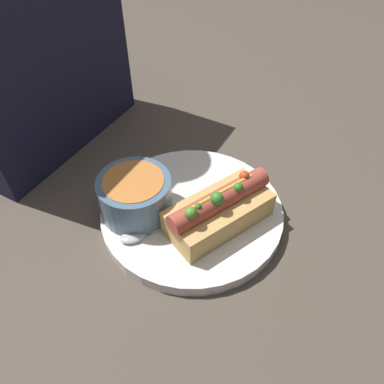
{
  "coord_description": "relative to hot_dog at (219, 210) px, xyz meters",
  "views": [
    {
      "loc": [
        -0.32,
        -0.18,
        0.43
      ],
      "look_at": [
        0.0,
        0.0,
        0.05
      ],
      "focal_mm": 35.0,
      "sensor_mm": 36.0,
      "label": 1
    }
  ],
  "objects": [
    {
      "name": "ground_plane",
      "position": [
        0.01,
        0.05,
        -0.05
      ],
      "size": [
        4.0,
        4.0,
        0.0
      ],
      "primitive_type": "plane",
      "color": "#4C4238"
    },
    {
      "name": "spoon",
      "position": [
        -0.06,
        0.07,
        -0.02
      ],
      "size": [
        0.12,
        0.1,
        0.01
      ],
      "rotation": [
        0.0,
        0.0,
        2.45
      ],
      "color": "#B7B7BC",
      "rests_on": "dinner_plate"
    },
    {
      "name": "dinner_plate",
      "position": [
        0.01,
        0.05,
        -0.04
      ],
      "size": [
        0.27,
        0.27,
        0.02
      ],
      "color": "white",
      "rests_on": "ground_plane"
    },
    {
      "name": "seated_diner",
      "position": [
        0.06,
        0.37,
        0.16
      ],
      "size": [
        0.32,
        0.14,
        0.47
      ],
      "color": "#1E1E38",
      "rests_on": "ground_plane"
    },
    {
      "name": "soup_bowl",
      "position": [
        -0.04,
        0.11,
        0.01
      ],
      "size": [
        0.1,
        0.1,
        0.06
      ],
      "color": "slate",
      "rests_on": "dinner_plate"
    },
    {
      "name": "hot_dog",
      "position": [
        0.0,
        0.0,
        0.0
      ],
      "size": [
        0.16,
        0.13,
        0.07
      ],
      "rotation": [
        0.0,
        0.0,
        -0.43
      ],
      "color": "tan",
      "rests_on": "dinner_plate"
    }
  ]
}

